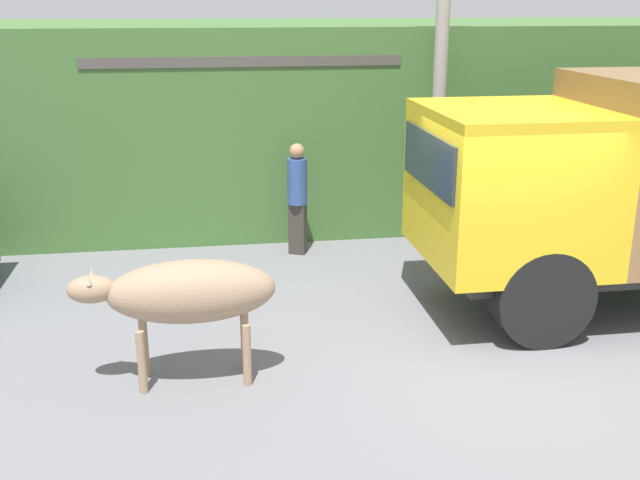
% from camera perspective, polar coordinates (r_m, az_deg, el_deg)
% --- Properties ---
extents(ground_plane, '(60.00, 60.00, 0.00)m').
position_cam_1_polar(ground_plane, '(9.09, 12.74, -7.65)').
color(ground_plane, slate).
extents(hillside_embankment, '(32.00, 6.66, 3.45)m').
position_cam_1_polar(hillside_embankment, '(15.61, 3.11, 9.93)').
color(hillside_embankment, '#426B33').
rests_on(hillside_embankment, ground_plane).
extents(building_backdrop, '(4.95, 2.70, 3.03)m').
position_cam_1_polar(building_backdrop, '(13.34, -5.97, 7.69)').
color(building_backdrop, '#C6B793').
rests_on(building_backdrop, ground_plane).
extents(brown_cow, '(2.08, 0.66, 1.34)m').
position_cam_1_polar(brown_cow, '(7.75, -10.11, -3.99)').
color(brown_cow, '#9E7F60').
rests_on(brown_cow, ground_plane).
extents(pedestrian_on_hill, '(0.41, 0.41, 1.77)m').
position_cam_1_polar(pedestrian_on_hill, '(11.66, -1.74, 3.61)').
color(pedestrian_on_hill, '#38332D').
rests_on(pedestrian_on_hill, ground_plane).
extents(utility_pole, '(0.90, 0.22, 5.32)m').
position_cam_1_polar(utility_pole, '(12.12, 9.15, 12.51)').
color(utility_pole, '#9E998E').
rests_on(utility_pole, ground_plane).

